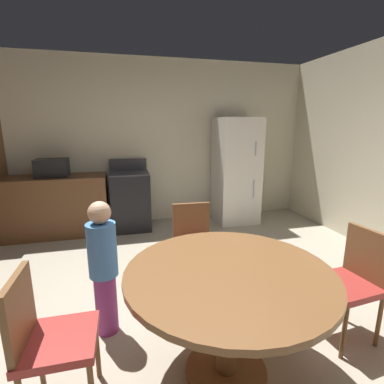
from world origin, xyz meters
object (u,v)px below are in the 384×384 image
at_px(chair_east, 354,277).
at_px(chair_west, 46,335).
at_px(person_child, 103,265).
at_px(chair_north, 193,242).
at_px(refrigerator, 236,171).
at_px(dining_table, 228,292).
at_px(microwave, 52,168).
at_px(oven_range, 130,200).

relative_size(chair_east, chair_west, 1.00).
distance_m(chair_east, person_child, 1.92).
bearing_deg(chair_west, chair_north, 44.02).
bearing_deg(refrigerator, dining_table, -113.36).
bearing_deg(dining_table, chair_east, 5.61).
distance_m(refrigerator, microwave, 2.88).
height_order(refrigerator, chair_east, refrigerator).
xyz_separation_m(refrigerator, chair_west, (-2.35, -2.96, -0.38)).
distance_m(refrigerator, person_child, 3.15).
bearing_deg(dining_table, person_child, 142.02).
bearing_deg(dining_table, chair_west, 179.50).
bearing_deg(oven_range, chair_north, -74.52).
bearing_deg(oven_range, chair_east, -61.87).
distance_m(oven_range, dining_table, 3.07).
bearing_deg(person_child, microwave, 146.50).
relative_size(microwave, dining_table, 0.34).
relative_size(microwave, person_child, 0.40).
height_order(microwave, chair_east, microwave).
distance_m(chair_east, chair_west, 2.14).
distance_m(oven_range, chair_east, 3.31).
relative_size(oven_range, chair_north, 1.26).
relative_size(refrigerator, microwave, 4.00).
bearing_deg(dining_table, chair_north, 87.54).
bearing_deg(person_child, chair_north, 66.52).
height_order(chair_north, chair_west, same).
height_order(oven_range, chair_north, oven_range).
relative_size(chair_north, chair_west, 1.00).
height_order(refrigerator, chair_north, refrigerator).
height_order(chair_west, person_child, person_child).
distance_m(microwave, dining_table, 3.44).
bearing_deg(chair_east, dining_table, -0.00).
bearing_deg(chair_north, refrigerator, 149.41).
bearing_deg(microwave, chair_north, -49.96).
relative_size(oven_range, refrigerator, 0.62).
bearing_deg(refrigerator, oven_range, 178.27).
relative_size(microwave, chair_north, 0.51).
bearing_deg(chair_north, person_child, -59.00).
distance_m(refrigerator, chair_north, 2.30).
height_order(chair_east, chair_north, same).
bearing_deg(microwave, oven_range, 0.19).
xyz_separation_m(dining_table, chair_north, (0.05, 1.07, -0.11)).
relative_size(dining_table, person_child, 1.19).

